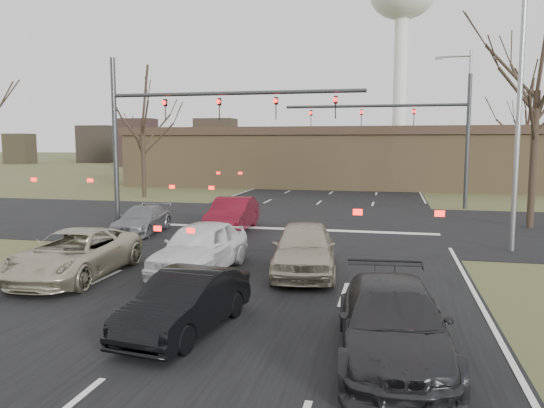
{
  "coord_description": "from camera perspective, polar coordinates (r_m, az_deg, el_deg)",
  "views": [
    {
      "loc": [
        4.65,
        -10.55,
        3.97
      ],
      "look_at": [
        0.91,
        5.96,
        2.0
      ],
      "focal_mm": 35.0,
      "sensor_mm": 36.0,
      "label": 1
    }
  ],
  "objects": [
    {
      "name": "car_silver_ahead",
      "position": [
        16.15,
        3.47,
        -4.75
      ],
      "size": [
        2.42,
        4.8,
        1.57
      ],
      "primitive_type": "imported",
      "rotation": [
        0.0,
        0.0,
        0.13
      ],
      "color": "#A99E89",
      "rests_on": "ground"
    },
    {
      "name": "tree_right_near",
      "position": [
        27.74,
        26.93,
        16.17
      ],
      "size": [
        6.9,
        6.9,
        11.5
      ],
      "color": "black",
      "rests_on": "ground"
    },
    {
      "name": "car_grey_ahead",
      "position": [
        23.96,
        -13.79,
        -1.65
      ],
      "size": [
        2.03,
        4.23,
        1.19
      ],
      "primitive_type": "imported",
      "rotation": [
        0.0,
        0.0,
        0.09
      ],
      "color": "slate",
      "rests_on": "ground"
    },
    {
      "name": "road_main",
      "position": [
        70.81,
        9.01,
        3.35
      ],
      "size": [
        14.0,
        300.0,
        0.02
      ],
      "primitive_type": "cube",
      "color": "black",
      "rests_on": "ground"
    },
    {
      "name": "building",
      "position": [
        48.64,
        9.69,
        5.01
      ],
      "size": [
        42.4,
        10.4,
        5.3
      ],
      "color": "olive",
      "rests_on": "ground"
    },
    {
      "name": "streetlight_right_far",
      "position": [
        37.87,
        20.09,
        8.69
      ],
      "size": [
        2.34,
        0.25,
        10.0
      ],
      "color": "gray",
      "rests_on": "ground"
    },
    {
      "name": "car_white_sedan",
      "position": [
        16.41,
        -7.72,
        -4.62
      ],
      "size": [
        2.1,
        4.7,
        1.57
      ],
      "primitive_type": "imported",
      "rotation": [
        0.0,
        0.0,
        -0.05
      ],
      "color": "silver",
      "rests_on": "ground"
    },
    {
      "name": "car_black_hatch",
      "position": [
        11.44,
        -9.26,
        -10.38
      ],
      "size": [
        1.83,
        4.01,
        1.28
      ],
      "primitive_type": "imported",
      "rotation": [
        0.0,
        0.0,
        -0.13
      ],
      "color": "black",
      "rests_on": "ground"
    },
    {
      "name": "tree_right_far",
      "position": [
        46.8,
        25.92,
        9.64
      ],
      "size": [
        5.4,
        5.4,
        9.0
      ],
      "color": "black",
      "rests_on": "ground"
    },
    {
      "name": "mast_arm_near",
      "position": [
        25.56,
        -10.1,
        9.01
      ],
      "size": [
        12.12,
        0.24,
        8.0
      ],
      "color": "#383A3D",
      "rests_on": "ground"
    },
    {
      "name": "ground",
      "position": [
        12.19,
        -10.67,
        -12.48
      ],
      "size": [
        360.0,
        360.0,
        0.0
      ],
      "primitive_type": "plane",
      "color": "#494E29",
      "rests_on": "ground"
    },
    {
      "name": "mast_arm_far",
      "position": [
        33.6,
        15.55,
        8.19
      ],
      "size": [
        11.12,
        0.24,
        8.0
      ],
      "color": "#383A3D",
      "rests_on": "ground"
    },
    {
      "name": "tree_left_far",
      "position": [
        39.83,
        -13.85,
        11.31
      ],
      "size": [
        5.7,
        5.7,
        9.5
      ],
      "color": "black",
      "rests_on": "ground"
    },
    {
      "name": "road_cross",
      "position": [
        26.27,
        2.43,
        -2.03
      ],
      "size": [
        200.0,
        14.0,
        0.02
      ],
      "primitive_type": "cube",
      "color": "black",
      "rests_on": "ground"
    },
    {
      "name": "car_charcoal_sedan",
      "position": [
        10.13,
        12.84,
        -12.38
      ],
      "size": [
        2.35,
        4.95,
        1.4
      ],
      "primitive_type": "imported",
      "rotation": [
        0.0,
        0.0,
        0.08
      ],
      "color": "black",
      "rests_on": "ground"
    },
    {
      "name": "streetlight_right_near",
      "position": [
        21.03,
        24.61,
        10.45
      ],
      "size": [
        2.34,
        0.25,
        10.0
      ],
      "color": "gray",
      "rests_on": "ground"
    },
    {
      "name": "car_red_ahead",
      "position": [
        23.93,
        -4.27,
        -1.11
      ],
      "size": [
        1.84,
        4.64,
        1.5
      ],
      "primitive_type": "imported",
      "rotation": [
        0.0,
        0.0,
        0.06
      ],
      "color": "#570C19",
      "rests_on": "ground"
    },
    {
      "name": "water_tower",
      "position": [
        134.3,
        13.85,
        20.02
      ],
      "size": [
        15.0,
        15.0,
        44.5
      ],
      "color": "silver",
      "rests_on": "ground"
    },
    {
      "name": "car_silver_suv",
      "position": [
        16.69,
        -20.49,
        -5.08
      ],
      "size": [
        2.56,
        5.15,
        1.4
      ],
      "primitive_type": "imported",
      "rotation": [
        0.0,
        0.0,
        0.05
      ],
      "color": "#ACA68B",
      "rests_on": "ground"
    }
  ]
}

